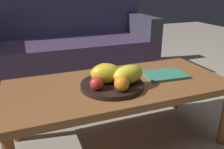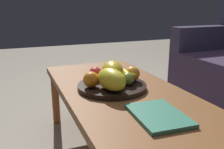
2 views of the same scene
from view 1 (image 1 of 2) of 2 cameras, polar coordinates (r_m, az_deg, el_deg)
name	(u,v)px [view 1 (image 1 of 2)]	position (r m, az deg, el deg)	size (l,w,h in m)	color
ground_plane	(118,141)	(1.54, 1.51, -15.98)	(8.00, 8.00, 0.00)	gray
coffee_table	(119,90)	(1.36, 1.66, -3.75)	(1.27, 0.57, 0.40)	brown
couch	(72,48)	(2.52, -9.76, 6.43)	(1.70, 0.70, 0.90)	#3C2D48
fruit_bowl	(112,85)	(1.28, 0.00, -2.61)	(0.35, 0.35, 0.03)	black
melon_large_front	(106,73)	(1.26, -1.54, 0.28)	(0.16, 0.11, 0.11)	gold
melon_smaller_beside	(128,75)	(1.26, 4.03, 0.00)	(0.18, 0.10, 0.10)	yellow
orange_front	(104,70)	(1.36, -2.07, 1.19)	(0.08, 0.08, 0.08)	orange
orange_left	(122,84)	(1.17, 2.41, -2.27)	(0.08, 0.08, 0.08)	orange
apple_front	(96,83)	(1.19, -3.83, -2.20)	(0.07, 0.07, 0.07)	red
apple_left	(115,72)	(1.34, 0.72, 0.50)	(0.06, 0.06, 0.06)	olive
banana_bunch	(104,73)	(1.33, -2.10, 0.26)	(0.17, 0.15, 0.06)	yellow
magazine	(165,75)	(1.48, 12.90, -0.04)	(0.25, 0.18, 0.02)	#398269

